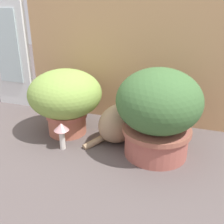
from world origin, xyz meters
TOP-DOWN VIEW (x-y plane):
  - ground_plane at (0.00, 0.00)m, footprint 6.00×6.00m
  - cardboard_backdrop at (0.04, 0.48)m, footprint 1.30×0.03m
  - window_panel_white at (-0.81, 0.47)m, footprint 0.29×0.05m
  - grass_planter at (-0.22, 0.16)m, footprint 0.42×0.42m
  - leafy_planter at (0.32, 0.09)m, footprint 0.41×0.41m
  - cat at (0.11, 0.18)m, footprint 0.31×0.33m
  - mushroom_ornament_pink at (-0.16, -0.01)m, footprint 0.08×0.08m

SIDE VIEW (x-z plane):
  - ground_plane at x=0.00m, z-range 0.00..0.00m
  - mushroom_ornament_pink at x=-0.16m, z-range 0.03..0.18m
  - cat at x=0.11m, z-range -0.04..0.28m
  - grass_planter at x=-0.22m, z-range 0.03..0.41m
  - leafy_planter at x=0.32m, z-range 0.02..0.46m
  - window_panel_white at x=-0.81m, z-range 0.00..0.79m
  - cardboard_backdrop at x=0.04m, z-range 0.00..0.86m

